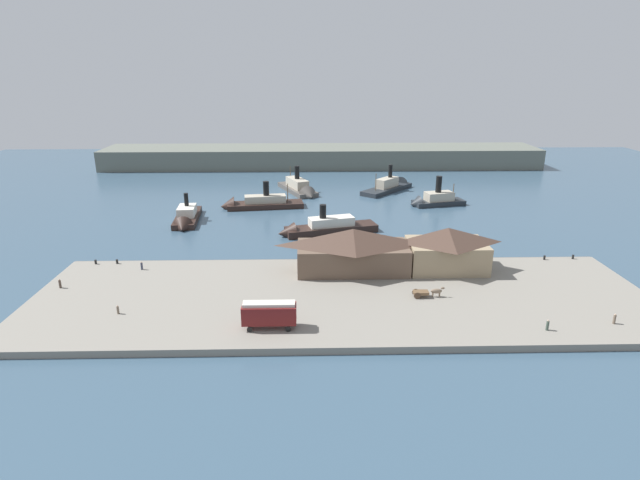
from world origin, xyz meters
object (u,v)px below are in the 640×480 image
(pedestrian_at_waters_edge, at_px, (118,310))
(ferry_shed_central_terminal, at_px, (447,248))
(mooring_post_center_east, at_px, (544,258))
(ferry_near_quay, at_px, (300,189))
(ferry_moored_east, at_px, (433,200))
(mooring_post_east, at_px, (96,262))
(ferry_moored_west, at_px, (255,204))
(ferry_approaching_east, at_px, (392,186))
(pedestrian_walking_west, at_px, (60,284))
(horse_cart, at_px, (427,292))
(street_tram, at_px, (269,313))
(ferry_shed_customs_shed, at_px, (353,250))
(pedestrian_walking_east, at_px, (614,319))
(mooring_post_west, at_px, (117,262))
(ferry_mid_harbor, at_px, (186,218))
(mooring_post_center_west, at_px, (573,257))
(ferry_outer_harbor, at_px, (321,228))
(pedestrian_near_east_shed, at_px, (142,266))
(pedestrian_near_cart, at_px, (547,325))

(pedestrian_at_waters_edge, bearing_deg, ferry_shed_central_terminal, 17.23)
(mooring_post_center_east, xyz_separation_m, ferry_near_quay, (-52.33, 66.09, -0.16))
(ferry_moored_east, bearing_deg, mooring_post_east, -148.74)
(mooring_post_center_east, xyz_separation_m, ferry_moored_west, (-65.76, 47.86, -0.34))
(mooring_post_east, height_order, ferry_approaching_east, ferry_approaching_east)
(ferry_shed_central_terminal, bearing_deg, pedestrian_walking_west, -174.12)
(horse_cart, distance_m, ferry_near_quay, 87.00)
(street_tram, xyz_separation_m, pedestrian_at_waters_edge, (-25.34, 5.38, -1.84))
(ferry_shed_customs_shed, bearing_deg, pedestrian_walking_east, -30.63)
(mooring_post_west, bearing_deg, horse_cart, -16.27)
(ferry_shed_central_terminal, height_order, pedestrian_walking_east, ferry_shed_central_terminal)
(pedestrian_walking_west, bearing_deg, ferry_mid_harbor, 73.84)
(mooring_post_center_west, bearing_deg, ferry_outer_harbor, 157.21)
(mooring_post_center_east, relative_size, ferry_outer_harbor, 0.03)
(mooring_post_east, bearing_deg, pedestrian_at_waters_edge, -61.23)
(ferry_near_quay, bearing_deg, street_tram, -92.26)
(pedestrian_walking_east, height_order, pedestrian_near_east_shed, pedestrian_walking_east)
(ferry_outer_harbor, distance_m, ferry_near_quay, 43.89)
(pedestrian_walking_east, distance_m, ferry_moored_east, 78.63)
(horse_cart, relative_size, pedestrian_near_cart, 3.15)
(pedestrian_near_east_shed, distance_m, mooring_post_east, 11.00)
(pedestrian_near_cart, bearing_deg, pedestrian_at_waters_edge, 173.95)
(pedestrian_near_east_shed, relative_size, ferry_moored_west, 0.07)
(street_tram, height_order, horse_cart, street_tram)
(street_tram, xyz_separation_m, mooring_post_center_west, (62.31, 28.63, -2.08))
(mooring_post_west, height_order, ferry_moored_west, ferry_moored_west)
(street_tram, relative_size, mooring_post_west, 9.34)
(street_tram, distance_m, ferry_moored_east, 89.55)
(pedestrian_walking_west, height_order, mooring_post_west, pedestrian_walking_west)
(mooring_post_west, relative_size, mooring_post_east, 1.00)
(mooring_post_center_west, bearing_deg, street_tram, -155.32)
(ferry_shed_central_terminal, height_order, ferry_mid_harbor, ferry_shed_central_terminal)
(pedestrian_near_cart, xyz_separation_m, mooring_post_east, (-80.84, 30.01, -0.36))
(ferry_shed_central_terminal, distance_m, ferry_moored_west, 68.29)
(mooring_post_east, relative_size, ferry_approaching_east, 0.04)
(mooring_post_center_west, distance_m, ferry_moored_west, 86.31)
(mooring_post_center_west, xyz_separation_m, ferry_moored_west, (-72.01, 47.57, -0.34))
(mooring_post_center_east, xyz_separation_m, mooring_post_west, (-89.55, -0.09, 0.00))
(horse_cart, height_order, pedestrian_walking_east, horse_cart)
(mooring_post_west, bearing_deg, mooring_post_east, -178.65)
(ferry_shed_customs_shed, bearing_deg, ferry_approaching_east, 75.14)
(ferry_shed_central_terminal, relative_size, mooring_post_west, 17.26)
(ferry_shed_customs_shed, height_order, horse_cart, ferry_shed_customs_shed)
(horse_cart, distance_m, ferry_approaching_east, 88.80)
(pedestrian_near_cart, distance_m, pedestrian_walking_west, 84.59)
(ferry_moored_east, bearing_deg, mooring_post_west, -147.39)
(ferry_approaching_east, bearing_deg, street_tram, -109.47)
(mooring_post_east, relative_size, ferry_mid_harbor, 0.04)
(pedestrian_near_cart, height_order, pedestrian_walking_east, pedestrian_near_cart)
(ferry_shed_customs_shed, height_order, ferry_outer_harbor, ferry_shed_customs_shed)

